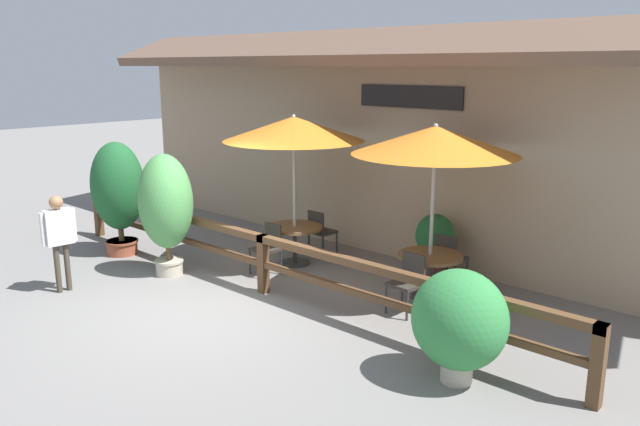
{
  "coord_description": "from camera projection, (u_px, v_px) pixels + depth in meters",
  "views": [
    {
      "loc": [
        6.98,
        -5.32,
        3.53
      ],
      "look_at": [
        0.75,
        1.56,
        1.34
      ],
      "focal_mm": 35.0,
      "sensor_mm": 36.0,
      "label": 1
    }
  ],
  "objects": [
    {
      "name": "potted_plant_broad_leaf",
      "position": [
        118.0,
        190.0,
        11.72
      ],
      "size": [
        1.07,
        0.96,
        2.16
      ],
      "color": "#9E4C33",
      "rests_on": "ground"
    },
    {
      "name": "chair_middle_wallside",
      "position": [
        449.0,
        256.0,
        10.18
      ],
      "size": [
        0.43,
        0.43,
        0.87
      ],
      "rotation": [
        0.0,
        0.0,
        3.11
      ],
      "color": "#332D28",
      "rests_on": "ground"
    },
    {
      "name": "patio_railing",
      "position": [
        263.0,
        251.0,
        9.81
      ],
      "size": [
        10.4,
        0.14,
        0.95
      ],
      "color": "brown",
      "rests_on": "ground"
    },
    {
      "name": "potted_plant_entrance_palm",
      "position": [
        166.0,
        204.0,
        10.55
      ],
      "size": [
        0.99,
        0.89,
        2.11
      ],
      "color": "#B7AD99",
      "rests_on": "ground"
    },
    {
      "name": "potted_plant_tall_tropical",
      "position": [
        459.0,
        321.0,
        6.99
      ],
      "size": [
        1.11,
        1.0,
        1.34
      ],
      "color": "#B7AD99",
      "rests_on": "ground"
    },
    {
      "name": "ground_plane",
      "position": [
        212.0,
        311.0,
        9.21
      ],
      "size": [
        60.0,
        60.0,
        0.0
      ],
      "primitive_type": "plane",
      "color": "slate"
    },
    {
      "name": "patio_umbrella_middle",
      "position": [
        435.0,
        140.0,
        9.17
      ],
      "size": [
        2.49,
        2.49,
        2.71
      ],
      "color": "#B7B2A8",
      "rests_on": "ground"
    },
    {
      "name": "chair_near_streetside",
      "position": [
        268.0,
        246.0,
        10.77
      ],
      "size": [
        0.44,
        0.44,
        0.87
      ],
      "rotation": [
        0.0,
        0.0,
        -0.04
      ],
      "color": "#332D28",
      "rests_on": "ground"
    },
    {
      "name": "building_facade",
      "position": [
        381.0,
        141.0,
        11.67
      ],
      "size": [
        14.28,
        1.49,
        4.23
      ],
      "color": "tan",
      "rests_on": "ground"
    },
    {
      "name": "dining_table_near",
      "position": [
        295.0,
        234.0,
        11.29
      ],
      "size": [
        1.0,
        1.0,
        0.71
      ],
      "color": "brown",
      "rests_on": "ground"
    },
    {
      "name": "dining_table_middle",
      "position": [
        430.0,
        263.0,
        9.61
      ],
      "size": [
        1.0,
        1.0,
        0.71
      ],
      "color": "brown",
      "rests_on": "ground"
    },
    {
      "name": "chair_near_wallside",
      "position": [
        320.0,
        230.0,
        11.82
      ],
      "size": [
        0.44,
        0.44,
        0.87
      ],
      "rotation": [
        0.0,
        0.0,
        3.1
      ],
      "color": "#332D28",
      "rests_on": "ground"
    },
    {
      "name": "pedestrian",
      "position": [
        59.0,
        231.0,
        9.79
      ],
      "size": [
        0.23,
        0.55,
        1.57
      ],
      "rotation": [
        0.0,
        0.0,
        1.48
      ],
      "color": "#42382D",
      "rests_on": "ground"
    },
    {
      "name": "potted_plant_corner_fern",
      "position": [
        435.0,
        243.0,
        10.59
      ],
      "size": [
        0.68,
        0.61,
        1.1
      ],
      "color": "brown",
      "rests_on": "ground"
    },
    {
      "name": "chair_middle_streetside",
      "position": [
        408.0,
        280.0,
        9.06
      ],
      "size": [
        0.44,
        0.44,
        0.87
      ],
      "rotation": [
        0.0,
        0.0,
        -0.05
      ],
      "color": "#332D28",
      "rests_on": "ground"
    },
    {
      "name": "patio_umbrella_near",
      "position": [
        294.0,
        129.0,
        10.85
      ],
      "size": [
        2.49,
        2.49,
        2.71
      ],
      "color": "#B7B2A8",
      "rests_on": "ground"
    }
  ]
}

